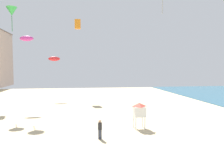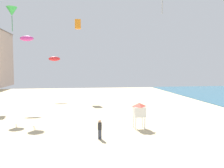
% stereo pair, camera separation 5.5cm
% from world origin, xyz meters
% --- Properties ---
extents(kite_flyer, '(0.34, 0.34, 1.64)m').
position_xyz_m(kite_flyer, '(3.26, 11.75, 0.92)').
color(kite_flyer, '#383D4C').
rests_on(kite_flyer, ground).
extents(lifeguard_stand, '(1.10, 1.10, 2.55)m').
position_xyz_m(lifeguard_stand, '(7.38, 14.60, 1.84)').
color(lifeguard_stand, white).
rests_on(lifeguard_stand, ground).
extents(kite_green_delta, '(1.43, 1.43, 3.25)m').
position_xyz_m(kite_green_delta, '(-7.35, 26.22, 13.52)').
color(kite_green_delta, green).
extents(kite_orange_box, '(1.10, 1.10, 1.73)m').
position_xyz_m(kite_orange_box, '(1.38, 38.01, 14.10)').
color(kite_orange_box, orange).
extents(kite_magenta_parafoil, '(1.96, 0.54, 0.76)m').
position_xyz_m(kite_magenta_parafoil, '(-6.00, 28.57, 10.21)').
color(kite_magenta_parafoil, '#DB3D9E').
extents(kite_red_parafoil, '(2.10, 0.58, 0.82)m').
position_xyz_m(kite_red_parafoil, '(-2.98, 37.03, 7.55)').
color(kite_red_parafoil, red).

